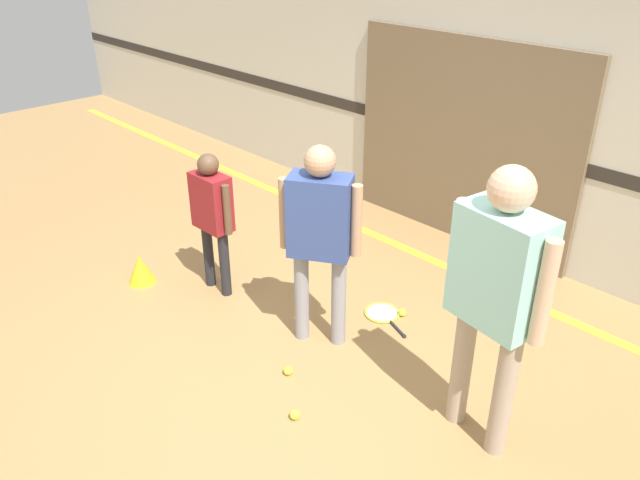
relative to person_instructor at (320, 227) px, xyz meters
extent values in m
plane|color=#A87F4C|center=(0.03, -0.23, -0.96)|extent=(16.00, 16.00, 0.00)
cube|color=beige|center=(0.03, 2.26, 0.64)|extent=(16.00, 0.06, 3.20)
cube|color=#2D2823|center=(0.03, 2.23, 0.06)|extent=(16.00, 0.01, 0.12)
cube|color=#756047|center=(-0.34, 2.20, 0.01)|extent=(2.43, 0.05, 1.96)
cube|color=yellow|center=(0.03, 1.61, -0.96)|extent=(14.40, 0.10, 0.01)
cylinder|color=gray|center=(-0.12, -0.08, -0.59)|extent=(0.11, 0.11, 0.75)
cylinder|color=gray|center=(0.12, 0.08, -0.59)|extent=(0.11, 0.11, 0.75)
cube|color=#334784|center=(0.00, 0.00, 0.08)|extent=(0.50, 0.44, 0.59)
sphere|color=tan|center=(0.00, 0.00, 0.49)|extent=(0.22, 0.22, 0.22)
cylinder|color=tan|center=(-0.22, -0.14, 0.07)|extent=(0.08, 0.08, 0.53)
cylinder|color=tan|center=(0.22, 0.14, 0.07)|extent=(0.08, 0.08, 0.53)
cylinder|color=#232328|center=(-1.24, -0.14, -0.67)|extent=(0.09, 0.09, 0.60)
cylinder|color=#232328|center=(-1.02, -0.13, -0.67)|extent=(0.09, 0.09, 0.60)
cube|color=maroon|center=(-1.13, -0.14, -0.13)|extent=(0.35, 0.20, 0.47)
sphere|color=brown|center=(-1.13, -0.14, 0.19)|extent=(0.17, 0.17, 0.17)
cylinder|color=brown|center=(-1.33, -0.14, -0.14)|extent=(0.06, 0.06, 0.42)
cylinder|color=brown|center=(-0.92, -0.13, -0.14)|extent=(0.06, 0.06, 0.42)
cylinder|color=tan|center=(1.54, -0.01, -0.53)|extent=(0.13, 0.13, 0.86)
cylinder|color=tan|center=(1.22, 0.04, -0.53)|extent=(0.13, 0.13, 0.86)
cube|color=#99D8D1|center=(1.38, 0.02, 0.24)|extent=(0.54, 0.35, 0.68)
sphere|color=#DBAD89|center=(1.38, 0.02, 0.70)|extent=(0.25, 0.25, 0.25)
cylinder|color=#DBAD89|center=(1.68, -0.03, 0.23)|extent=(0.09, 0.09, 0.61)
cylinder|color=#DBAD89|center=(1.09, 0.06, 0.23)|extent=(0.09, 0.09, 0.61)
torus|color=#C6D838|center=(0.11, 0.60, -0.95)|extent=(0.37, 0.37, 0.02)
cylinder|color=silver|center=(0.11, 0.60, -0.95)|extent=(0.25, 0.25, 0.01)
cylinder|color=black|center=(0.34, 0.51, -0.95)|extent=(0.21, 0.10, 0.02)
sphere|color=black|center=(0.45, 0.48, -0.95)|extent=(0.03, 0.03, 0.03)
sphere|color=#CCE038|center=(0.15, -0.46, -0.93)|extent=(0.07, 0.07, 0.07)
sphere|color=#CCE038|center=(0.25, 0.69, -0.93)|extent=(0.07, 0.07, 0.07)
sphere|color=#CCE038|center=(0.51, -0.72, -0.93)|extent=(0.07, 0.07, 0.07)
cone|color=yellow|center=(-1.70, -0.56, -0.83)|extent=(0.24, 0.24, 0.26)
camera|label=1|loc=(2.80, -2.71, 1.95)|focal=35.00mm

